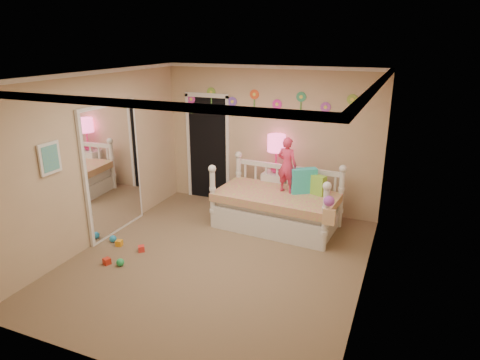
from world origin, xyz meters
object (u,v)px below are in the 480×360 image
at_px(daybed, 277,196).
at_px(table_lamp, 276,148).
at_px(child, 287,165).
at_px(nightstand, 275,192).

bearing_deg(daybed, table_lamp, 114.16).
height_order(child, nightstand, child).
xyz_separation_m(daybed, table_lamp, (-0.23, 0.64, 0.65)).
relative_size(nightstand, table_lamp, 1.05).
bearing_deg(table_lamp, daybed, -69.94).
distance_m(daybed, table_lamp, 0.94).
bearing_deg(daybed, child, 45.46).
bearing_deg(child, table_lamp, -43.52).
height_order(daybed, child, child).
relative_size(daybed, table_lamp, 2.88).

